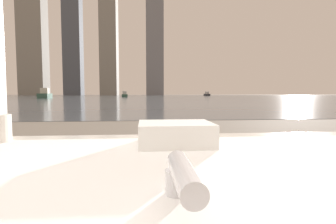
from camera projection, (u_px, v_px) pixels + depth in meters
faucet_near at (182, 177)px, 0.41m from camera, size 0.04×0.19×0.08m
towel_stack at (175, 133)px, 0.94m from camera, size 0.26×0.22×0.08m
harbor_water at (145, 97)px, 61.87m from camera, size 180.00×110.00×0.01m
harbor_boat_0 at (45, 95)px, 40.88m from camera, size 2.12×4.44×1.60m
harbor_boat_3 at (125, 95)px, 55.86m from camera, size 1.49×3.36×1.22m
harbor_boat_5 at (207, 94)px, 83.31m from camera, size 1.42×3.59×1.32m
skyline_tower_0 at (32, 27)px, 111.23m from camera, size 10.21×8.66×58.35m
skyline_tower_1 at (72, 21)px, 112.52m from camera, size 7.25×7.40×63.54m
skyline_tower_2 at (109, 22)px, 113.88m from camera, size 7.10×11.21×63.91m
skyline_tower_3 at (154, 44)px, 116.30m from camera, size 7.37×13.42×45.08m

